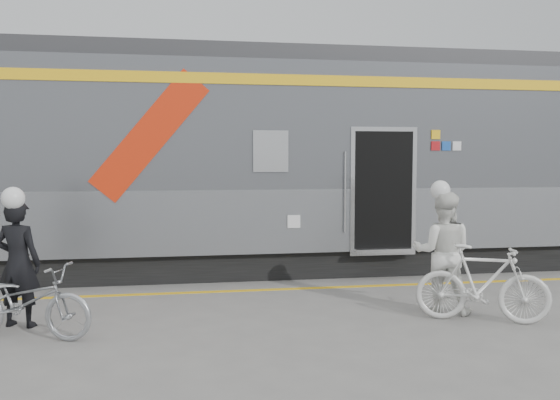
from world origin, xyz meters
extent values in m
plane|color=slate|center=(0.00, 0.00, 0.00)|extent=(90.00, 90.00, 0.00)
cube|color=black|center=(-0.04, 4.20, 0.25)|extent=(24.00, 2.70, 0.50)
cube|color=#9EA0A5|center=(-0.04, 4.20, 1.05)|extent=(24.00, 3.00, 1.10)
cube|color=slate|center=(-0.04, 4.20, 2.70)|extent=(24.00, 3.00, 2.20)
cube|color=#38383A|center=(-0.04, 4.20, 3.95)|extent=(24.00, 2.64, 0.30)
cube|color=yellow|center=(-0.04, 2.69, 3.45)|extent=(24.00, 0.02, 0.18)
cube|color=red|center=(-1.84, 2.69, 2.50)|extent=(1.96, 0.01, 2.19)
cube|color=black|center=(0.16, 2.69, 2.25)|extent=(0.55, 0.02, 0.65)
cube|color=black|center=(2.16, 2.90, 1.55)|extent=(1.05, 0.45, 2.10)
cube|color=silver|center=(2.16, 2.69, 1.55)|extent=(1.20, 0.02, 2.25)
cylinder|color=silver|center=(1.46, 2.67, 1.55)|extent=(0.04, 0.04, 1.40)
cube|color=silver|center=(2.16, 2.65, 0.52)|extent=(1.05, 0.25, 0.06)
cube|color=yellow|center=(3.11, 2.69, 2.55)|extent=(0.16, 0.01, 0.16)
cube|color=red|center=(3.11, 2.69, 2.35)|extent=(0.16, 0.01, 0.16)
cube|color=#1A51AE|center=(3.31, 2.69, 2.35)|extent=(0.16, 0.01, 0.16)
cube|color=silver|center=(3.51, 2.69, 2.35)|extent=(0.16, 0.01, 0.16)
cube|color=silver|center=(0.56, 2.69, 1.05)|extent=(0.22, 0.01, 0.22)
cube|color=yellow|center=(0.00, 2.15, 0.00)|extent=(24.00, 0.12, 0.01)
imported|color=black|center=(-3.38, 0.61, 0.81)|extent=(0.68, 0.56, 1.62)
imported|color=#A3A6AA|center=(-3.18, 0.06, 0.45)|extent=(1.80, 1.10, 0.89)
imported|color=white|center=(2.21, 0.38, 0.84)|extent=(1.00, 0.91, 1.67)
imported|color=silver|center=(2.51, -0.17, 0.51)|extent=(1.74, 1.13, 1.02)
sphere|color=white|center=(-3.38, 0.61, 1.76)|extent=(0.28, 0.28, 0.28)
sphere|color=white|center=(2.21, 0.38, 1.81)|extent=(0.27, 0.27, 0.27)
camera|label=1|loc=(-1.33, -7.22, 2.13)|focal=38.00mm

